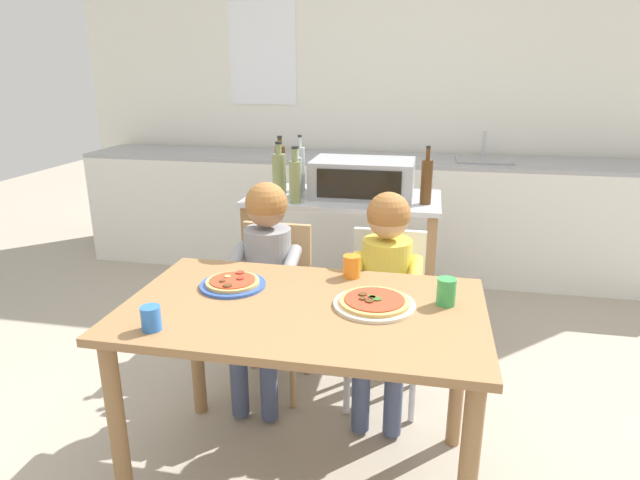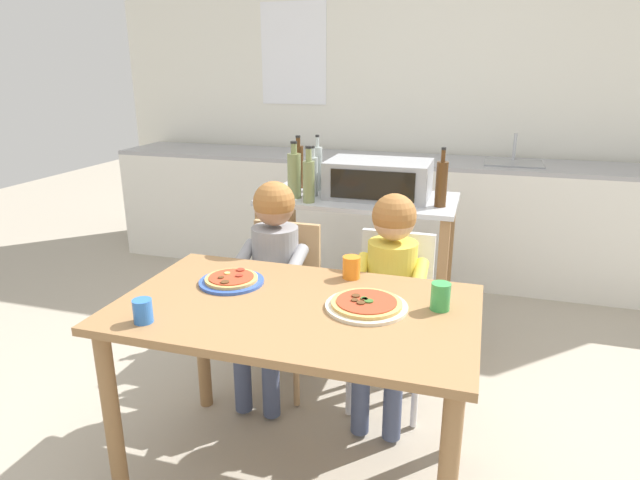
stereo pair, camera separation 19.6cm
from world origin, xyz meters
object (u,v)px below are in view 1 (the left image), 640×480
object	(u,v)px
dining_table	(304,333)
dining_chair_right	(386,304)
drinking_cup_green	(446,292)
bottle_dark_olive_oil	(280,166)
dining_chair_left	(273,295)
bottle_squat_spirits	(295,180)
child_in_yellow_shirt	(385,278)
bottle_brown_beer	(297,176)
bottle_clear_vinegar	(279,175)
drinking_cup_orange	(352,266)
child_in_grey_shirt	(265,266)
toaster_oven	(363,178)
bottle_tall_green_wine	(300,168)
bottle_slim_sauce	(426,181)
pizza_plate_cream	(374,303)
kitchen_island_cart	(343,245)
drinking_cup_blue	(151,318)
pizza_plate_blue_rimmed	(233,283)

from	to	relation	value
dining_table	dining_chair_right	world-z (taller)	dining_chair_right
drinking_cup_green	bottle_dark_olive_oil	bearing A→B (deg)	127.77
dining_table	dining_chair_left	size ratio (longest dim) A/B	1.58
bottle_squat_spirits	child_in_yellow_shirt	size ratio (longest dim) A/B	0.29
bottle_dark_olive_oil	drinking_cup_green	distance (m)	1.55
bottle_brown_beer	bottle_clear_vinegar	bearing A→B (deg)	-136.64
child_in_yellow_shirt	drinking_cup_green	xyz separation A→B (m)	(0.25, -0.42, 0.13)
child_in_yellow_shirt	bottle_clear_vinegar	bearing A→B (deg)	138.92
drinking_cup_orange	drinking_cup_green	xyz separation A→B (m)	(0.37, -0.20, 0.00)
bottle_squat_spirits	bottle_clear_vinegar	size ratio (longest dim) A/B	0.97
dining_chair_left	child_in_grey_shirt	world-z (taller)	child_in_grey_shirt
toaster_oven	child_in_grey_shirt	bearing A→B (deg)	-117.16
bottle_tall_green_wine	dining_chair_left	size ratio (longest dim) A/B	0.39
bottle_slim_sauce	pizza_plate_cream	size ratio (longest dim) A/B	1.04
dining_chair_left	child_in_grey_shirt	xyz separation A→B (m)	(0.00, -0.12, 0.19)
kitchen_island_cart	pizza_plate_cream	size ratio (longest dim) A/B	3.66
kitchen_island_cart	toaster_oven	bearing A→B (deg)	15.13
dining_table	child_in_yellow_shirt	bearing A→B (deg)	64.68
dining_chair_right	pizza_plate_cream	world-z (taller)	dining_chair_right
kitchen_island_cart	bottle_squat_spirits	world-z (taller)	bottle_squat_spirits
dining_table	child_in_grey_shirt	xyz separation A→B (m)	(-0.31, 0.53, 0.04)
child_in_grey_shirt	drinking_cup_green	size ratio (longest dim) A/B	10.56
bottle_squat_spirits	bottle_tall_green_wine	bearing A→B (deg)	98.65
dining_chair_left	pizza_plate_cream	xyz separation A→B (m)	(0.56, -0.60, 0.28)
child_in_grey_shirt	bottle_slim_sauce	bearing A→B (deg)	39.61
bottle_brown_beer	drinking_cup_blue	bearing A→B (deg)	-95.39
kitchen_island_cart	bottle_dark_olive_oil	world-z (taller)	bottle_dark_olive_oil
bottle_slim_sauce	drinking_cup_green	distance (m)	1.02
dining_table	child_in_yellow_shirt	size ratio (longest dim) A/B	1.26
bottle_brown_beer	pizza_plate_blue_rimmed	bearing A→B (deg)	-90.28
dining_table	child_in_yellow_shirt	xyz separation A→B (m)	(0.25, 0.53, 0.03)
bottle_dark_olive_oil	bottle_squat_spirits	bearing A→B (deg)	-62.37
bottle_clear_vinegar	bottle_squat_spirits	bearing A→B (deg)	-35.75
bottle_clear_vinegar	dining_table	distance (m)	1.20
pizza_plate_cream	drinking_cup_orange	world-z (taller)	drinking_cup_orange
pizza_plate_cream	drinking_cup_blue	size ratio (longest dim) A/B	3.62
bottle_slim_sauce	pizza_plate_blue_rimmed	size ratio (longest dim) A/B	1.20
child_in_yellow_shirt	drinking_cup_orange	bearing A→B (deg)	-118.78
drinking_cup_blue	dining_table	bearing A→B (deg)	32.44
bottle_brown_beer	bottle_clear_vinegar	size ratio (longest dim) A/B	0.89
bottle_slim_sauce	dining_table	size ratio (longest dim) A/B	0.24
bottle_slim_sauce	dining_chair_right	distance (m)	0.70
bottle_brown_beer	pizza_plate_cream	distance (m)	1.26
bottle_clear_vinegar	child_in_grey_shirt	bearing A→B (deg)	-82.03
toaster_oven	dining_chair_right	xyz separation A→B (m)	(0.20, -0.58, -0.48)
bottle_squat_spirits	pizza_plate_cream	world-z (taller)	bottle_squat_spirits
bottle_brown_beer	child_in_yellow_shirt	world-z (taller)	bottle_brown_beer
dining_chair_left	drinking_cup_green	world-z (taller)	drinking_cup_green
bottle_brown_beer	dining_table	xyz separation A→B (m)	(0.30, -1.15, -0.34)
bottle_tall_green_wine	bottle_clear_vinegar	bearing A→B (deg)	-105.86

